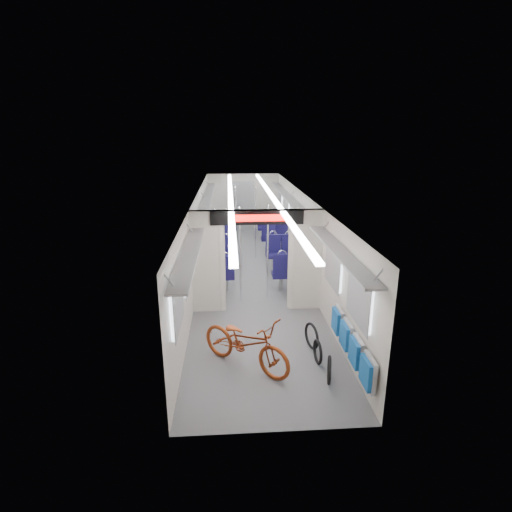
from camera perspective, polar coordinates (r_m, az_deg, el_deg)
The scene contains 14 objects.
carriage at distance 10.46m, azimuth -0.56°, elevation 4.03°, with size 12.00×12.02×2.31m.
bicycle at distance 6.93m, azimuth -1.49°, elevation -12.23°, with size 0.63×1.81×0.95m, color maroon.
flip_bench at distance 6.85m, azimuth 13.42°, elevation -12.09°, with size 0.12×2.08×0.49m.
bike_hoop_a at distance 6.77m, azimuth 10.40°, elevation -15.92°, with size 0.47×0.47×0.05m, color black.
bike_hoop_b at distance 7.25m, azimuth 8.79°, elevation -13.52°, with size 0.45×0.45×0.05m, color black.
bike_hoop_c at distance 7.67m, azimuth 7.94°, elevation -11.41°, with size 0.51×0.51×0.05m, color black.
seat_bay_near_left at distance 10.89m, azimuth -5.52°, elevation -0.80°, with size 0.89×1.99×1.08m.
seat_bay_near_right at distance 11.03m, azimuth 4.24°, elevation -0.44°, with size 0.92×2.11×1.11m.
seat_bay_far_left at distance 14.23m, azimuth -5.19°, elevation 3.62°, with size 0.94×2.22×1.14m.
seat_bay_far_right at distance 14.49m, azimuth 2.26°, elevation 3.80°, with size 0.89×2.00×1.08m.
stanchion_near_left at distance 9.28m, azimuth -2.24°, elevation 0.07°, with size 0.04×0.04×2.30m, color silver.
stanchion_near_right at distance 9.49m, azimuth 1.67°, elevation 0.46°, with size 0.04×0.04×2.30m, color silver.
stanchion_far_left at distance 12.71m, azimuth -2.85°, elevation 4.75°, with size 0.04×0.04×2.30m, color silver.
stanchion_far_right at distance 12.61m, azimuth -0.05°, elevation 4.67°, with size 0.04×0.04×2.30m, color silver.
Camera 1 is at (-0.59, -10.43, 3.87)m, focal length 28.00 mm.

